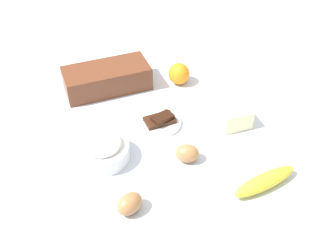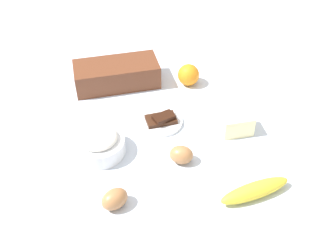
{
  "view_description": "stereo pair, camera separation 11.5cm",
  "coord_description": "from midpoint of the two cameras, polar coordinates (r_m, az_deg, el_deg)",
  "views": [
    {
      "loc": [
        -0.16,
        -0.87,
        0.78
      ],
      "look_at": [
        0.0,
        0.0,
        0.04
      ],
      "focal_mm": 42.39,
      "sensor_mm": 36.0,
      "label": 1
    },
    {
      "loc": [
        -0.05,
        -0.88,
        0.78
      ],
      "look_at": [
        0.0,
        0.0,
        0.04
      ],
      "focal_mm": 42.39,
      "sensor_mm": 36.0,
      "label": 2
    }
  ],
  "objects": [
    {
      "name": "chocolate_plate",
      "position": [
        1.19,
        -3.92,
        -0.34
      ],
      "size": [
        0.13,
        0.13,
        0.03
      ],
      "color": "white",
      "rests_on": "ground_plane"
    },
    {
      "name": "egg_beside_bowl",
      "position": [
        1.07,
        -0.29,
        -4.95
      ],
      "size": [
        0.07,
        0.06,
        0.05
      ],
      "primitive_type": "ellipsoid",
      "rotation": [
        0.0,
        1.57,
        6.06
      ],
      "color": "#AD7446",
      "rests_on": "ground_plane"
    },
    {
      "name": "egg_near_butter",
      "position": [
        0.97,
        -9.01,
        -11.98
      ],
      "size": [
        0.08,
        0.08,
        0.05
      ],
      "primitive_type": "ellipsoid",
      "rotation": [
        0.0,
        1.57,
        3.77
      ],
      "color": "#A87144",
      "rests_on": "ground_plane"
    },
    {
      "name": "orange_fruit",
      "position": [
        1.35,
        -0.85,
        6.59
      ],
      "size": [
        0.07,
        0.07,
        0.07
      ],
      "primitive_type": "sphere",
      "color": "orange",
      "rests_on": "ground_plane"
    },
    {
      "name": "banana",
      "position": [
        1.03,
        10.65,
        -8.79
      ],
      "size": [
        0.19,
        0.1,
        0.04
      ],
      "primitive_type": "ellipsoid",
      "rotation": [
        0.0,
        0.0,
        3.48
      ],
      "color": "yellow",
      "rests_on": "ground_plane"
    },
    {
      "name": "butter_block",
      "position": [
        1.18,
        6.88,
        0.17
      ],
      "size": [
        0.1,
        0.08,
        0.06
      ],
      "primitive_type": "cube",
      "rotation": [
        0.0,
        0.0,
        0.16
      ],
      "color": "#F4EDB2",
      "rests_on": "ground_plane"
    },
    {
      "name": "loaf_pan",
      "position": [
        1.35,
        -11.22,
        5.9
      ],
      "size": [
        0.3,
        0.18,
        0.08
      ],
      "rotation": [
        0.0,
        0.0,
        0.19
      ],
      "color": "brown",
      "rests_on": "ground_plane"
    },
    {
      "name": "flour_bowl",
      "position": [
        1.09,
        -12.36,
        -4.29
      ],
      "size": [
        0.14,
        0.14,
        0.07
      ],
      "color": "white",
      "rests_on": "ground_plane"
    },
    {
      "name": "ground_plane",
      "position": [
        1.19,
        -2.78,
        -1.97
      ],
      "size": [
        2.4,
        2.4,
        0.02
      ],
      "primitive_type": "cube",
      "color": "silver"
    }
  ]
}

